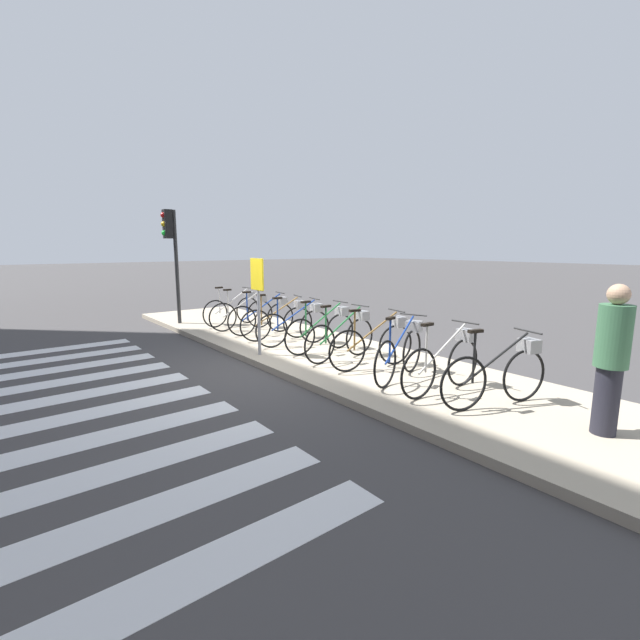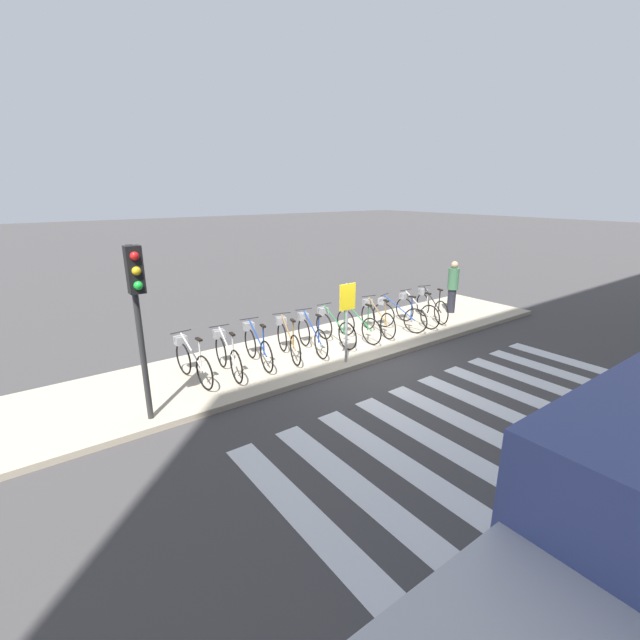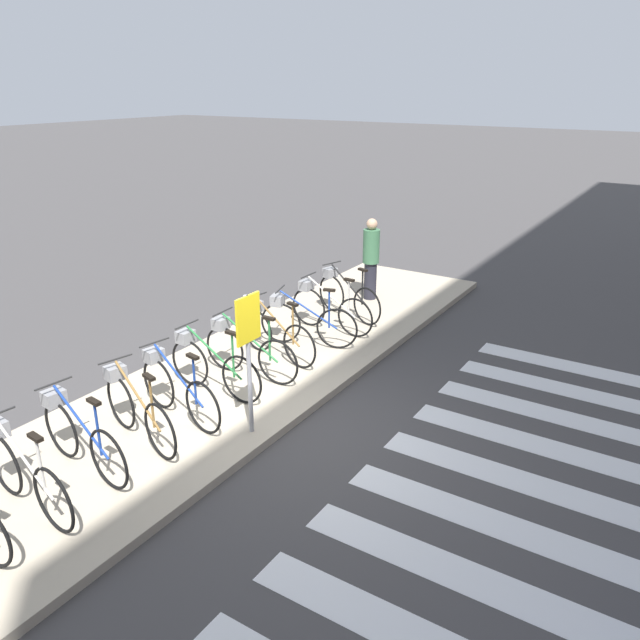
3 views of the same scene
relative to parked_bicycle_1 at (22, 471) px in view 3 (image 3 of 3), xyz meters
The scene contains 14 objects.
ground_plane 3.37m from the parked_bicycle_1, 23.99° to the right, with size 120.00×120.00×0.00m, color #423F3F.
sidewalk 3.08m from the parked_bicycle_1, ahead, with size 14.63×2.96×0.12m.
parked_bicycle_1 is the anchor object (origin of this frame).
parked_bicycle_2 0.80m from the parked_bicycle_1, ahead, with size 0.46×1.72×1.06m.
parked_bicycle_3 1.59m from the parked_bicycle_1, ahead, with size 0.57×1.68×1.06m.
parked_bicycle_4 2.27m from the parked_bicycle_1, ahead, with size 0.49×1.70×1.06m.
parked_bicycle_5 3.07m from the parked_bicycle_1, ahead, with size 0.46×1.73×1.06m.
parked_bicycle_6 3.77m from the parked_bicycle_1, ahead, with size 0.46×1.73×1.06m.
parked_bicycle_7 4.56m from the parked_bicycle_1, ahead, with size 0.50×1.70×1.06m.
parked_bicycle_8 5.24m from the parked_bicycle_1, ahead, with size 0.64×1.66×1.06m.
parked_bicycle_9 6.05m from the parked_bicycle_1, ahead, with size 0.46×1.73×1.06m.
parked_bicycle_10 6.85m from the parked_bicycle_1, ahead, with size 0.65×1.66×1.06m.
pedestrian 8.06m from the parked_bicycle_1, ahead, with size 0.34×0.34×1.69m.
sign_post 2.85m from the parked_bicycle_1, 22.84° to the right, with size 0.44×0.07×1.87m.
Camera 3 is at (-6.01, -4.26, 4.40)m, focal length 35.00 mm.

